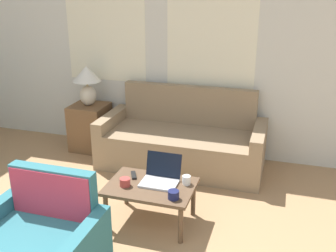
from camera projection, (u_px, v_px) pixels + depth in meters
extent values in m
cube|color=silver|center=(163.00, 53.00, 5.01)|extent=(6.59, 0.05, 2.60)
cube|color=white|center=(105.00, 31.00, 5.11)|extent=(1.10, 0.01, 1.30)
cube|color=white|center=(211.00, 35.00, 4.73)|extent=(1.10, 0.01, 1.30)
cube|color=#937A5B|center=(181.00, 149.00, 4.81)|extent=(1.70, 0.86, 0.44)
cube|color=#937A5B|center=(189.00, 121.00, 5.06)|extent=(1.70, 0.12, 0.93)
cube|color=#937A5B|center=(112.00, 136.00, 5.04)|extent=(0.14, 0.86, 0.59)
cube|color=#937A5B|center=(258.00, 153.00, 4.53)|extent=(0.14, 0.86, 0.59)
cube|color=#2D6B75|center=(57.00, 216.00, 3.08)|extent=(0.70, 0.10, 0.84)
cube|color=#B23347|center=(51.00, 209.00, 3.00)|extent=(0.67, 0.01, 0.61)
cube|color=brown|center=(90.00, 127.00, 5.30)|extent=(0.46, 0.46, 0.62)
ellipsoid|color=beige|center=(88.00, 95.00, 5.15)|extent=(0.21, 0.21, 0.27)
cylinder|color=tan|center=(87.00, 83.00, 5.10)|extent=(0.02, 0.02, 0.06)
cone|color=white|center=(86.00, 74.00, 5.05)|extent=(0.37, 0.37, 0.20)
cube|color=brown|center=(151.00, 187.00, 3.63)|extent=(0.81, 0.56, 0.03)
cylinder|color=brown|center=(106.00, 212.00, 3.58)|extent=(0.04, 0.04, 0.36)
cylinder|color=brown|center=(181.00, 225.00, 3.39)|extent=(0.04, 0.04, 0.36)
cylinder|color=brown|center=(126.00, 188.00, 4.00)|extent=(0.04, 0.04, 0.36)
cylinder|color=brown|center=(193.00, 198.00, 3.80)|extent=(0.04, 0.04, 0.36)
cube|color=#B7B7BC|center=(159.00, 183.00, 3.63)|extent=(0.34, 0.24, 0.02)
cube|color=black|center=(164.00, 165.00, 3.72)|extent=(0.34, 0.07, 0.23)
cylinder|color=white|center=(186.00, 180.00, 3.62)|extent=(0.08, 0.08, 0.08)
cylinder|color=#191E4C|center=(173.00, 195.00, 3.38)|extent=(0.10, 0.10, 0.08)
cylinder|color=#B23D38|center=(125.00, 182.00, 3.60)|extent=(0.10, 0.10, 0.08)
cube|color=black|center=(134.00, 175.00, 3.79)|extent=(0.11, 0.15, 0.02)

